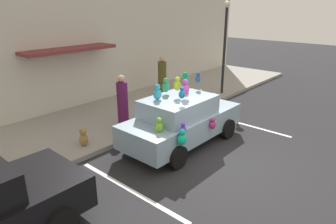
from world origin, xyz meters
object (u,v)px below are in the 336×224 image
(plush_covered_car, at_px, (182,119))
(pedestrian_near_shopfront, at_px, (123,103))
(teddy_bear_on_sidewalk, at_px, (83,138))
(street_lamp_post, at_px, (225,39))
(pedestrian_walking_past, at_px, (162,76))

(plush_covered_car, bearing_deg, pedestrian_near_shopfront, 100.83)
(teddy_bear_on_sidewalk, height_order, pedestrian_near_shopfront, pedestrian_near_shopfront)
(street_lamp_post, bearing_deg, pedestrian_walking_past, 130.39)
(street_lamp_post, bearing_deg, plush_covered_car, -160.98)
(plush_covered_car, bearing_deg, teddy_bear_on_sidewalk, 139.94)
(pedestrian_near_shopfront, distance_m, pedestrian_walking_past, 4.34)
(teddy_bear_on_sidewalk, xyz_separation_m, pedestrian_near_shopfront, (1.84, 0.34, 0.57))
(plush_covered_car, bearing_deg, pedestrian_walking_past, 48.78)
(plush_covered_car, xyz_separation_m, pedestrian_near_shopfront, (-0.43, 2.25, 0.16))
(plush_covered_car, bearing_deg, street_lamp_post, 19.02)
(pedestrian_near_shopfront, xyz_separation_m, pedestrian_walking_past, (3.95, 1.78, -0.04))
(street_lamp_post, height_order, pedestrian_walking_past, street_lamp_post)
(plush_covered_car, distance_m, pedestrian_walking_past, 5.35)
(street_lamp_post, relative_size, pedestrian_near_shopfront, 2.32)
(teddy_bear_on_sidewalk, height_order, pedestrian_walking_past, pedestrian_walking_past)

